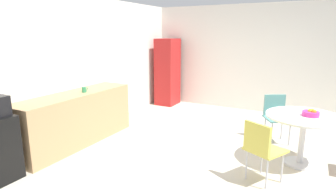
# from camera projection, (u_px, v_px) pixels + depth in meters

# --- Properties ---
(ground_plane) EXTENTS (6.00, 6.00, 0.00)m
(ground_plane) POSITION_uv_depth(u_px,v_px,m) (235.00, 159.00, 4.28)
(ground_plane) COLOR beige
(wall_back) EXTENTS (6.00, 0.10, 2.60)m
(wall_back) POSITION_uv_depth(u_px,v_px,m) (85.00, 65.00, 5.38)
(wall_back) COLOR white
(wall_back) RESTS_ON ground_plane
(wall_side_right) EXTENTS (0.10, 6.00, 2.60)m
(wall_side_right) POSITION_uv_depth(u_px,v_px,m) (271.00, 59.00, 6.58)
(wall_side_right) COLOR white
(wall_side_right) RESTS_ON ground_plane
(counter_block) EXTENTS (2.26, 0.60, 0.90)m
(counter_block) POSITION_uv_depth(u_px,v_px,m) (76.00, 118.00, 4.84)
(counter_block) COLOR tan
(counter_block) RESTS_ON ground_plane
(locker_cabinet) EXTENTS (0.60, 0.50, 1.77)m
(locker_cabinet) POSITION_uv_depth(u_px,v_px,m) (168.00, 72.00, 7.46)
(locker_cabinet) COLOR #B21E1E
(locker_cabinet) RESTS_ON ground_plane
(round_table) EXTENTS (1.06, 1.06, 0.76)m
(round_table) POSITION_uv_depth(u_px,v_px,m) (303.00, 125.00, 3.99)
(round_table) COLOR silver
(round_table) RESTS_ON ground_plane
(chair_teal) EXTENTS (0.57, 0.57, 0.83)m
(chair_teal) POSITION_uv_depth(u_px,v_px,m) (276.00, 113.00, 4.94)
(chair_teal) COLOR silver
(chair_teal) RESTS_ON ground_plane
(chair_yellow) EXTENTS (0.57, 0.57, 0.83)m
(chair_yellow) POSITION_uv_depth(u_px,v_px,m) (261.00, 145.00, 3.49)
(chair_yellow) COLOR silver
(chair_yellow) RESTS_ON ground_plane
(fruit_bowl) EXTENTS (0.23, 0.23, 0.11)m
(fruit_bowl) POSITION_uv_depth(u_px,v_px,m) (311.00, 113.00, 3.92)
(fruit_bowl) COLOR #D8338C
(fruit_bowl) RESTS_ON round_table
(mug_white) EXTENTS (0.13, 0.08, 0.09)m
(mug_white) POSITION_uv_depth(u_px,v_px,m) (84.00, 90.00, 4.81)
(mug_white) COLOR #338C59
(mug_white) RESTS_ON counter_block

